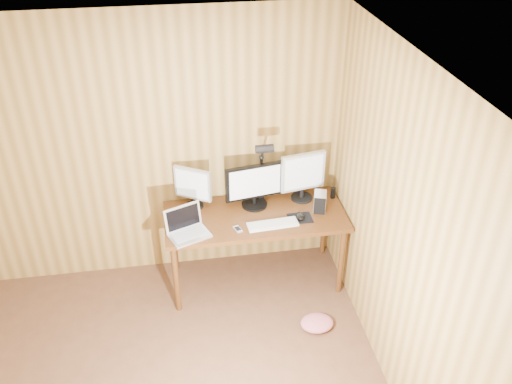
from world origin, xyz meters
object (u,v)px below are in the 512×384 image
object	(u,v)px
mouse	(300,216)
phone	(238,229)
hard_drive	(320,202)
monitor_left	(193,187)
desk	(254,221)
keyboard	(273,224)
laptop	(187,228)
desk_lamp	(263,163)
monitor_center	(254,185)
speaker	(333,193)
monitor_right	(303,175)

from	to	relation	value
mouse	phone	bearing A→B (deg)	-170.60
mouse	hard_drive	bearing A→B (deg)	28.67
phone	monitor_left	bearing A→B (deg)	110.73
desk	monitor_left	xyz separation A→B (m)	(-0.53, 0.14, 0.33)
desk	keyboard	size ratio (longest dim) A/B	3.58
laptop	desk_lamp	xyz separation A→B (m)	(0.71, 0.35, 0.36)
monitor_center	hard_drive	bearing A→B (deg)	-25.54
monitor_center	phone	xyz separation A→B (m)	(-0.20, -0.35, -0.21)
mouse	monitor_center	bearing A→B (deg)	145.12
phone	desk_lamp	xyz separation A→B (m)	(0.28, 0.37, 0.41)
phone	speaker	bearing A→B (deg)	1.58
hard_drive	laptop	bearing A→B (deg)	-155.26
keyboard	speaker	world-z (taller)	speaker
speaker	desk_lamp	distance (m)	0.75
monitor_right	laptop	xyz separation A→B (m)	(-1.08, -0.37, -0.20)
laptop	phone	size ratio (longest dim) A/B	3.64
monitor_right	phone	world-z (taller)	monitor_right
keyboard	mouse	bearing A→B (deg)	9.71
keyboard	hard_drive	xyz separation A→B (m)	(0.46, 0.17, 0.07)
keyboard	speaker	size ratio (longest dim) A/B	4.18
monitor_center	desk	bearing A→B (deg)	-112.68
laptop	speaker	world-z (taller)	laptop
monitor_left	monitor_right	xyz separation A→B (m)	(0.99, -0.02, 0.04)
monitor_right	phone	size ratio (longest dim) A/B	4.32
monitor_right	hard_drive	bearing A→B (deg)	-70.83
hard_drive	monitor_right	bearing A→B (deg)	136.31
monitor_right	mouse	bearing A→B (deg)	-115.97
monitor_left	monitor_right	size ratio (longest dim) A/B	0.85
speaker	hard_drive	bearing A→B (deg)	-134.89
monitor_center	mouse	xyz separation A→B (m)	(0.36, -0.27, -0.19)
mouse	laptop	bearing A→B (deg)	-175.14
laptop	keyboard	bearing A→B (deg)	-22.10
mouse	monitor_right	bearing A→B (deg)	75.67
desk	desk_lamp	bearing A→B (deg)	45.14
monitor_left	phone	xyz separation A→B (m)	(0.34, -0.41, -0.21)
keyboard	monitor_right	bearing A→B (deg)	43.23
monitor_center	keyboard	xyz separation A→B (m)	(0.11, -0.33, -0.21)
monitor_center	keyboard	distance (m)	0.40
desk	desk_lamp	size ratio (longest dim) A/B	2.36
monitor_right	keyboard	distance (m)	0.56
speaker	desk_lamp	bearing A→B (deg)	178.95
monitor_center	keyboard	bearing A→B (deg)	-81.46
desk	hard_drive	xyz separation A→B (m)	(0.58, -0.09, 0.21)
monitor_center	keyboard	world-z (taller)	monitor_center
monitor_left	laptop	xyz separation A→B (m)	(-0.09, -0.39, -0.15)
monitor_left	keyboard	xyz separation A→B (m)	(0.65, -0.39, -0.20)
monitor_center	hard_drive	world-z (taller)	monitor_center
monitor_left	desk_lamp	bearing A→B (deg)	26.72
desk	laptop	xyz separation A→B (m)	(-0.61, -0.25, 0.18)
monitor_center	desk_lamp	distance (m)	0.22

